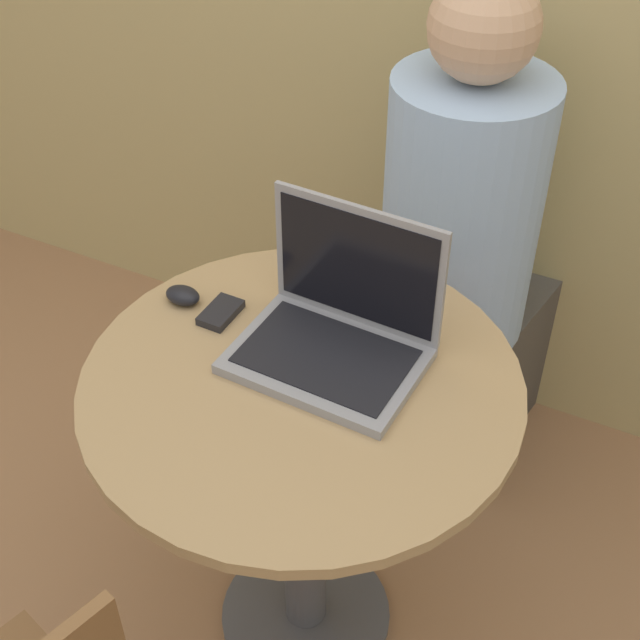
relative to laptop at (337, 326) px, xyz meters
name	(u,v)px	position (x,y,z in m)	size (l,w,h in m)	color
ground_plane	(306,615)	(-0.02, -0.09, -0.81)	(12.00, 12.00, 0.00)	#9E704C
round_table	(303,451)	(-0.02, -0.09, -0.25)	(0.78, 0.78, 0.75)	#4C4C51
laptop	(337,326)	(0.00, 0.00, 0.00)	(0.34, 0.25, 0.27)	gray
cell_phone	(221,313)	(-0.24, -0.01, -0.05)	(0.06, 0.09, 0.02)	black
computer_mouse	(183,295)	(-0.32, 0.00, -0.04)	(0.07, 0.05, 0.03)	black
person_seated	(463,276)	(0.06, 0.59, -0.27)	(0.40, 0.56, 1.28)	#4C4742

